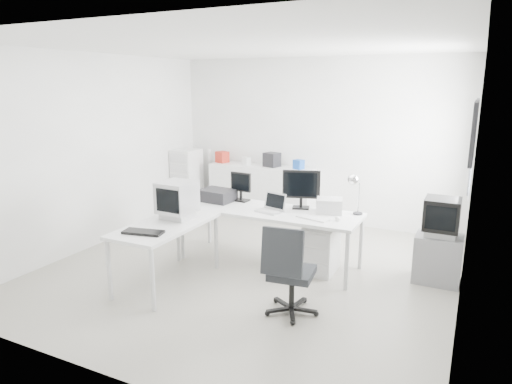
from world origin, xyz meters
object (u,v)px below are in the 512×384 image
at_px(laptop, 269,203).
at_px(filing_cabinet, 187,181).
at_px(main_desk, 269,237).
at_px(laser_printer, 329,206).
at_px(inkjet_printer, 217,195).
at_px(lcd_monitor_large, 301,190).
at_px(office_chair, 292,269).
at_px(lcd_monitor_small, 241,187).
at_px(sideboard, 261,192).
at_px(side_desk, 167,254).
at_px(crt_tv, 442,218).
at_px(drawer_pedestal, 320,249).
at_px(tv_cabinet, 438,259).
at_px(crt_monitor, 177,199).

bearing_deg(laptop, filing_cabinet, 160.09).
relative_size(main_desk, laser_printer, 7.41).
height_order(inkjet_printer, lcd_monitor_large, lcd_monitor_large).
bearing_deg(laptop, office_chair, -39.67).
distance_m(lcd_monitor_small, filing_cabinet, 2.35).
relative_size(sideboard, filing_cabinet, 1.60).
xyz_separation_m(side_desk, inkjet_printer, (0.00, 1.20, 0.46)).
bearing_deg(lcd_monitor_large, crt_tv, -13.06).
relative_size(office_chair, crt_tv, 1.99).
distance_m(crt_tv, sideboard, 3.49).
bearing_deg(filing_cabinet, lcd_monitor_small, -36.56).
height_order(side_desk, drawer_pedestal, side_desk).
xyz_separation_m(lcd_monitor_large, crt_tv, (1.73, 0.13, -0.19)).
xyz_separation_m(main_desk, filing_cabinet, (-2.42, 1.63, 0.22)).
bearing_deg(main_desk, drawer_pedestal, 4.09).
height_order(main_desk, tv_cabinet, main_desk).
bearing_deg(laptop, side_desk, -116.78).
xyz_separation_m(drawer_pedestal, laptop, (-0.65, -0.15, 0.57)).
distance_m(main_desk, sideboard, 2.18).
distance_m(office_chair, sideboard, 3.55).
relative_size(lcd_monitor_small, office_chair, 0.40).
bearing_deg(sideboard, crt_monitor, -86.46).
height_order(drawer_pedestal, lcd_monitor_small, lcd_monitor_small).
relative_size(lcd_monitor_small, laser_printer, 1.22).
height_order(main_desk, crt_tv, crt_tv).
bearing_deg(office_chair, sideboard, 113.44).
xyz_separation_m(lcd_monitor_large, tv_cabinet, (1.73, 0.13, -0.71)).
xyz_separation_m(tv_cabinet, sideboard, (-3.11, 1.55, 0.18)).
bearing_deg(side_desk, filing_cabinet, 119.81).
distance_m(lcd_monitor_small, sideboard, 1.80).
height_order(side_desk, sideboard, sideboard).
height_order(laptop, tv_cabinet, laptop).
bearing_deg(laptop, main_desk, 131.77).
distance_m(drawer_pedestal, office_chair, 1.21).
xyz_separation_m(inkjet_printer, sideboard, (-0.17, 1.83, -0.36)).
relative_size(laser_printer, tv_cabinet, 0.55).
distance_m(drawer_pedestal, laptop, 0.88).
relative_size(drawer_pedestal, lcd_monitor_small, 1.52).
xyz_separation_m(laptop, office_chair, (0.73, -1.04, -0.38)).
bearing_deg(lcd_monitor_large, inkjet_printer, 169.79).
xyz_separation_m(inkjet_printer, laptop, (0.90, -0.20, 0.04)).
xyz_separation_m(sideboard, filing_cabinet, (-1.39, -0.29, 0.12)).
height_order(crt_monitor, sideboard, crt_monitor).
bearing_deg(crt_tv, laser_printer, -173.17).
distance_m(inkjet_printer, crt_tv, 2.95).
relative_size(laser_printer, sideboard, 0.17).
bearing_deg(laser_printer, lcd_monitor_large, 160.39).
relative_size(laptop, crt_tv, 0.76).
height_order(laser_printer, crt_tv, crt_tv).
bearing_deg(sideboard, inkjet_printer, -84.62).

